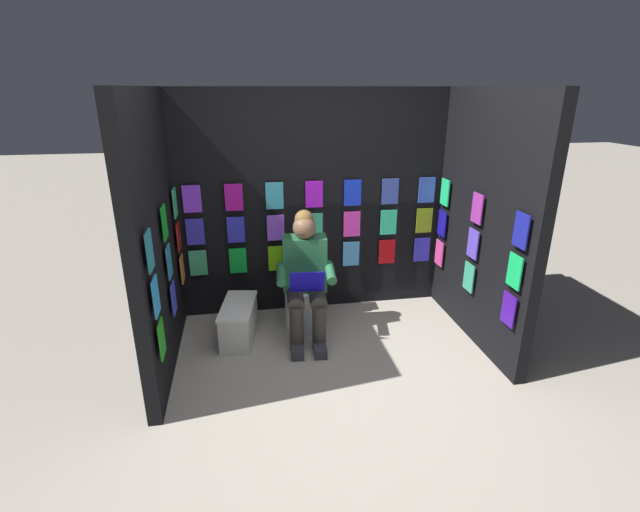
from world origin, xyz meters
TOP-DOWN VIEW (x-y plane):
  - ground_plane at (0.00, 0.00)m, footprint 30.00×30.00m
  - display_wall_back at (0.00, -1.70)m, footprint 2.78×0.14m
  - display_wall_left at (-1.39, -0.83)m, footprint 0.14×1.65m
  - display_wall_right at (1.39, -0.83)m, footprint 0.14×1.65m
  - toilet at (0.16, -1.29)m, footprint 0.42×0.57m
  - person_reading at (0.17, -1.06)m, footprint 0.55×0.71m
  - comic_longbox_near at (0.80, -1.11)m, footprint 0.38×0.66m

SIDE VIEW (x-z plane):
  - ground_plane at x=0.00m, z-range 0.00..0.00m
  - comic_longbox_near at x=0.80m, z-range 0.00..0.35m
  - toilet at x=0.16m, z-range -0.06..0.71m
  - person_reading at x=0.17m, z-range 0.00..1.20m
  - display_wall_back at x=0.00m, z-range 0.00..2.22m
  - display_wall_left at x=-1.39m, z-range 0.00..2.22m
  - display_wall_right at x=1.39m, z-range 0.00..2.22m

